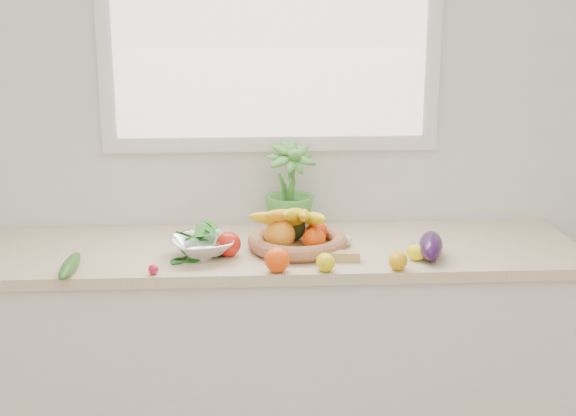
{
  "coord_description": "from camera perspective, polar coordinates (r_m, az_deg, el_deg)",
  "views": [
    {
      "loc": [
        -0.1,
        -0.85,
        1.81
      ],
      "look_at": [
        0.05,
        1.93,
        1.05
      ],
      "focal_mm": 50.0,
      "sensor_mm": 36.0,
      "label": 1
    }
  ],
  "objects": [
    {
      "name": "garlic_a",
      "position": [
        2.95,
        4.08,
        -2.31
      ],
      "size": [
        0.06,
        0.06,
        0.04
      ],
      "primitive_type": "ellipsoid",
      "rotation": [
        0.0,
        0.0,
        0.15
      ],
      "color": "white",
      "rests_on": "countertop"
    },
    {
      "name": "lemon_c",
      "position": [
        2.82,
        9.1,
        -3.14
      ],
      "size": [
        0.09,
        0.09,
        0.06
      ],
      "primitive_type": "ellipsoid",
      "rotation": [
        0.0,
        0.0,
        0.84
      ],
      "color": "#FDEE0D",
      "rests_on": "countertop"
    },
    {
      "name": "back_wall",
      "position": [
        3.13,
        -1.24,
        6.84
      ],
      "size": [
        4.5,
        0.02,
        2.7
      ],
      "primitive_type": "cube",
      "color": "white",
      "rests_on": "ground"
    },
    {
      "name": "ginger",
      "position": [
        2.79,
        4.07,
        -3.45
      ],
      "size": [
        0.11,
        0.05,
        0.03
      ],
      "primitive_type": "cube",
      "rotation": [
        0.0,
        0.0,
        -0.09
      ],
      "color": "tan",
      "rests_on": "countertop"
    },
    {
      "name": "radish",
      "position": [
        2.69,
        -9.56,
        -4.33
      ],
      "size": [
        0.04,
        0.04,
        0.03
      ],
      "primitive_type": "sphere",
      "rotation": [
        0.0,
        0.0,
        -0.22
      ],
      "color": "red",
      "rests_on": "countertop"
    },
    {
      "name": "apple",
      "position": [
        2.83,
        -4.26,
        -2.57
      ],
      "size": [
        0.11,
        0.11,
        0.09
      ],
      "primitive_type": "sphere",
      "rotation": [
        0.0,
        0.0,
        -0.37
      ],
      "color": "red",
      "rests_on": "countertop"
    },
    {
      "name": "garlic_c",
      "position": [
        2.84,
        3.09,
        -3.02
      ],
      "size": [
        0.06,
        0.06,
        0.04
      ],
      "primitive_type": "ellipsoid",
      "rotation": [
        0.0,
        0.0,
        0.28
      ],
      "color": "silver",
      "rests_on": "countertop"
    },
    {
      "name": "potted_herb",
      "position": [
        3.06,
        0.12,
        1.46
      ],
      "size": [
        0.25,
        0.25,
        0.35
      ],
      "primitive_type": "imported",
      "rotation": [
        0.0,
        0.0,
        0.35
      ],
      "color": "#418430",
      "rests_on": "countertop"
    },
    {
      "name": "eggplant",
      "position": [
        2.85,
        10.12,
        -2.65
      ],
      "size": [
        0.13,
        0.23,
        0.09
      ],
      "primitive_type": "ellipsoid",
      "rotation": [
        0.0,
        0.0,
        -0.22
      ],
      "color": "#2F103D",
      "rests_on": "countertop"
    },
    {
      "name": "cucumber",
      "position": [
        2.77,
        -15.25,
        -3.98
      ],
      "size": [
        0.05,
        0.25,
        0.05
      ],
      "primitive_type": "ellipsoid",
      "rotation": [
        0.0,
        0.0,
        -0.02
      ],
      "color": "#1E5C1B",
      "rests_on": "countertop"
    },
    {
      "name": "counter_cabinet",
      "position": [
        3.12,
        -0.95,
        -10.95
      ],
      "size": [
        2.2,
        0.58,
        0.86
      ],
      "primitive_type": "cube",
      "color": "silver",
      "rests_on": "ground"
    },
    {
      "name": "window_pane",
      "position": [
        3.07,
        -1.26,
        14.15
      ],
      "size": [
        1.18,
        0.01,
        0.98
      ],
      "primitive_type": "cube",
      "color": "white",
      "rests_on": "window_frame"
    },
    {
      "name": "garlic_b",
      "position": [
        2.97,
        1.74,
        -2.15
      ],
      "size": [
        0.05,
        0.05,
        0.04
      ],
      "primitive_type": "ellipsoid",
      "rotation": [
        0.0,
        0.0,
        -0.16
      ],
      "color": "silver",
      "rests_on": "countertop"
    },
    {
      "name": "colander_with_spinach",
      "position": [
        2.82,
        -6.14,
        -2.39
      ],
      "size": [
        0.27,
        0.27,
        0.12
      ],
      "color": "white",
      "rests_on": "countertop"
    },
    {
      "name": "lemon_b",
      "position": [
        2.72,
        7.83,
        -3.75
      ],
      "size": [
        0.08,
        0.09,
        0.06
      ],
      "primitive_type": "ellipsoid",
      "rotation": [
        0.0,
        0.0,
        -0.31
      ],
      "color": "#E6A30C",
      "rests_on": "countertop"
    },
    {
      "name": "window_frame",
      "position": [
        3.09,
        -1.27,
        14.16
      ],
      "size": [
        1.3,
        0.03,
        1.1
      ],
      "primitive_type": "cube",
      "color": "white",
      "rests_on": "back_wall"
    },
    {
      "name": "fruit_basket",
      "position": [
        2.89,
        0.61,
        -1.96
      ],
      "size": [
        0.47,
        0.47,
        0.19
      ],
      "color": "tan",
      "rests_on": "countertop"
    },
    {
      "name": "lemon_a",
      "position": [
        2.68,
        2.68,
        -3.88
      ],
      "size": [
        0.08,
        0.09,
        0.06
      ],
      "primitive_type": "ellipsoid",
      "rotation": [
        0.0,
        0.0,
        0.21
      ],
      "color": "yellow",
      "rests_on": "countertop"
    },
    {
      "name": "orange_loose",
      "position": [
        2.67,
        -0.77,
        -3.73
      ],
      "size": [
        0.1,
        0.1,
        0.08
      ],
      "primitive_type": "sphere",
      "rotation": [
        0.0,
        0.0,
        -0.15
      ],
      "color": "#FF4908",
      "rests_on": "countertop"
    },
    {
      "name": "countertop",
      "position": [
        2.95,
        -0.99,
        -3.1
      ],
      "size": [
        2.24,
        0.62,
        0.04
      ],
      "primitive_type": "cube",
      "color": "beige",
      "rests_on": "counter_cabinet"
    }
  ]
}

